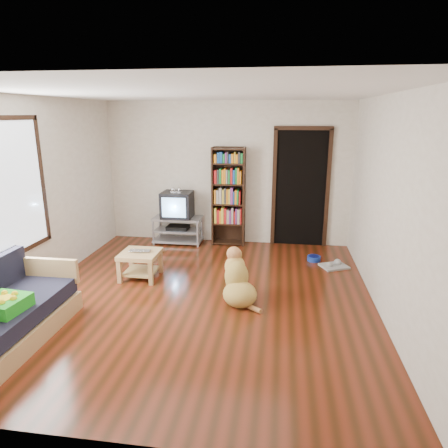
# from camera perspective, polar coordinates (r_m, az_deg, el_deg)

# --- Properties ---
(ground) EXTENTS (5.00, 5.00, 0.00)m
(ground) POSITION_cam_1_polar(r_m,az_deg,el_deg) (5.43, -3.25, -10.38)
(ground) COLOR #5E2010
(ground) RESTS_ON ground
(ceiling) EXTENTS (5.00, 5.00, 0.00)m
(ceiling) POSITION_cam_1_polar(r_m,az_deg,el_deg) (4.90, -3.73, 18.20)
(ceiling) COLOR white
(ceiling) RESTS_ON ground
(wall_back) EXTENTS (4.50, 0.00, 4.50)m
(wall_back) POSITION_cam_1_polar(r_m,az_deg,el_deg) (7.43, 0.44, 7.19)
(wall_back) COLOR silver
(wall_back) RESTS_ON ground
(wall_front) EXTENTS (4.50, 0.00, 4.50)m
(wall_front) POSITION_cam_1_polar(r_m,az_deg,el_deg) (2.71, -14.30, -8.05)
(wall_front) COLOR silver
(wall_front) RESTS_ON ground
(wall_left) EXTENTS (0.00, 5.00, 5.00)m
(wall_left) POSITION_cam_1_polar(r_m,az_deg,el_deg) (5.88, -25.52, 3.52)
(wall_left) COLOR silver
(wall_left) RESTS_ON ground
(wall_right) EXTENTS (0.00, 5.00, 5.00)m
(wall_right) POSITION_cam_1_polar(r_m,az_deg,el_deg) (5.06, 22.37, 2.15)
(wall_right) COLOR silver
(wall_right) RESTS_ON ground
(green_cushion) EXTENTS (0.45, 0.45, 0.14)m
(green_cushion) POSITION_cam_1_polar(r_m,az_deg,el_deg) (4.71, -28.91, -10.02)
(green_cushion) COLOR green
(green_cushion) RESTS_ON sofa
(laptop) EXTENTS (0.32, 0.22, 0.02)m
(laptop) POSITION_cam_1_polar(r_m,az_deg,el_deg) (5.99, -12.04, -3.93)
(laptop) COLOR #B3B4B8
(laptop) RESTS_ON coffee_table
(dog_bowl) EXTENTS (0.22, 0.22, 0.08)m
(dog_bowl) POSITION_cam_1_polar(r_m,az_deg,el_deg) (6.84, 12.71, -4.82)
(dog_bowl) COLOR navy
(dog_bowl) RESTS_ON ground
(grey_rag) EXTENTS (0.50, 0.46, 0.03)m
(grey_rag) POSITION_cam_1_polar(r_m,az_deg,el_deg) (6.65, 15.44, -5.84)
(grey_rag) COLOR #959595
(grey_rag) RESTS_ON ground
(window) EXTENTS (0.03, 1.46, 1.70)m
(window) POSITION_cam_1_polar(r_m,az_deg,el_deg) (5.44, -28.48, 4.45)
(window) COLOR white
(window) RESTS_ON wall_left
(doorway) EXTENTS (1.03, 0.05, 2.19)m
(doorway) POSITION_cam_1_polar(r_m,az_deg,el_deg) (7.38, 10.91, 5.44)
(doorway) COLOR black
(doorway) RESTS_ON wall_back
(tv_stand) EXTENTS (0.90, 0.45, 0.50)m
(tv_stand) POSITION_cam_1_polar(r_m,az_deg,el_deg) (7.58, -6.59, -0.72)
(tv_stand) COLOR #99999E
(tv_stand) RESTS_ON ground
(crt_tv) EXTENTS (0.55, 0.52, 0.58)m
(crt_tv) POSITION_cam_1_polar(r_m,az_deg,el_deg) (7.49, -6.66, 2.82)
(crt_tv) COLOR black
(crt_tv) RESTS_ON tv_stand
(bookshelf) EXTENTS (0.60, 0.30, 1.80)m
(bookshelf) POSITION_cam_1_polar(r_m,az_deg,el_deg) (7.32, 0.66, 4.69)
(bookshelf) COLOR black
(bookshelf) RESTS_ON ground
(sofa) EXTENTS (0.80, 1.80, 0.80)m
(sofa) POSITION_cam_1_polar(r_m,az_deg,el_deg) (4.92, -29.27, -11.92)
(sofa) COLOR tan
(sofa) RESTS_ON ground
(coffee_table) EXTENTS (0.55, 0.55, 0.40)m
(coffee_table) POSITION_cam_1_polar(r_m,az_deg,el_deg) (6.06, -11.88, -5.02)
(coffee_table) COLOR tan
(coffee_table) RESTS_ON ground
(dog) EXTENTS (0.59, 0.78, 0.70)m
(dog) POSITION_cam_1_polar(r_m,az_deg,el_deg) (5.25, 1.95, -8.24)
(dog) COLOR #B89D46
(dog) RESTS_ON ground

